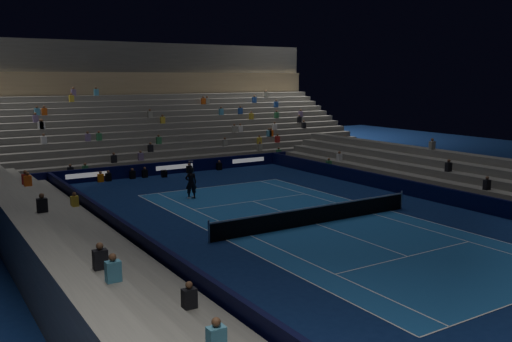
{
  "coord_description": "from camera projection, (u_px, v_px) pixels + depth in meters",
  "views": [
    {
      "loc": [
        -17.84,
        -22.31,
        7.7
      ],
      "look_at": [
        0.0,
        6.0,
        2.0
      ],
      "focal_mm": 38.66,
      "sensor_mm": 36.0,
      "label": 1
    }
  ],
  "objects": [
    {
      "name": "tennis_net",
      "position": [
        316.0,
        215.0,
        29.19
      ],
      "size": [
        12.9,
        0.1,
        1.1
      ],
      "color": "#B2B2B7",
      "rests_on": "ground"
    },
    {
      "name": "grandstand_west",
      "position": [
        59.0,
        248.0,
        22.21
      ],
      "size": [
        5.0,
        37.0,
        2.5
      ],
      "color": "slate",
      "rests_on": "ground"
    },
    {
      "name": "sponsor_barrier_east",
      "position": [
        439.0,
        194.0,
        34.29
      ],
      "size": [
        0.25,
        37.0,
        1.0
      ],
      "primitive_type": "cube",
      "color": "#080A33",
      "rests_on": "ground"
    },
    {
      "name": "ground",
      "position": [
        316.0,
        224.0,
        29.28
      ],
      "size": [
        90.0,
        90.0,
        0.0
      ],
      "primitive_type": "plane",
      "color": "#0C1E4D",
      "rests_on": "ground"
    },
    {
      "name": "grandstand_main",
      "position": [
        133.0,
        124.0,
        51.98
      ],
      "size": [
        44.0,
        15.2,
        11.2
      ],
      "color": "slate",
      "rests_on": "ground"
    },
    {
      "name": "sponsor_barrier_far",
      "position": [
        174.0,
        167.0,
        44.63
      ],
      "size": [
        44.0,
        0.25,
        1.0
      ],
      "primitive_type": "cube",
      "color": "black",
      "rests_on": "ground"
    },
    {
      "name": "broadcast_camera",
      "position": [
        164.0,
        173.0,
        43.05
      ],
      "size": [
        0.48,
        0.88,
        0.54
      ],
      "color": "black",
      "rests_on": "ground"
    },
    {
      "name": "grandstand_east",
      "position": [
        475.0,
        182.0,
        36.05
      ],
      "size": [
        5.0,
        37.0,
        2.5
      ],
      "color": "slate",
      "rests_on": "ground"
    },
    {
      "name": "tennis_player",
      "position": [
        191.0,
        183.0,
        35.31
      ],
      "size": [
        0.84,
        0.64,
        2.05
      ],
      "primitive_type": "imported",
      "rotation": [
        0.0,
        0.0,
        2.92
      ],
      "color": "black",
      "rests_on": "ground"
    },
    {
      "name": "court_surface",
      "position": [
        316.0,
        224.0,
        29.28
      ],
      "size": [
        10.97,
        23.77,
        0.01
      ],
      "primitive_type": "cube",
      "color": "#1B5297",
      "rests_on": "ground"
    },
    {
      "name": "sponsor_barrier_west",
      "position": [
        142.0,
        244.0,
        24.1
      ],
      "size": [
        0.25,
        37.0,
        1.0
      ],
      "primitive_type": "cube",
      "color": "black",
      "rests_on": "ground"
    }
  ]
}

